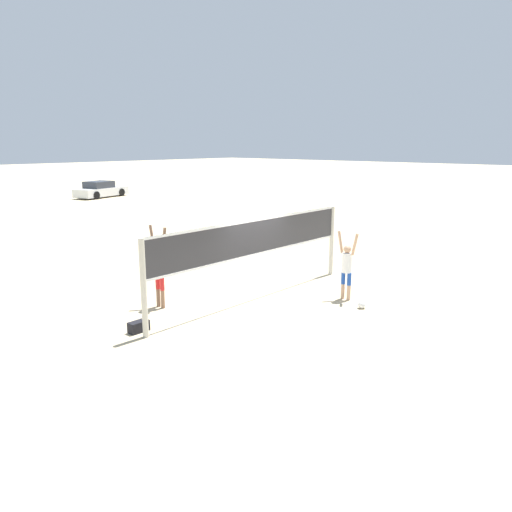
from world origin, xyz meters
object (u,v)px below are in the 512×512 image
Objects in this scene: player_spiker at (347,265)px; player_blocker at (159,265)px; volleyball at (362,304)px; volleyball_net at (256,245)px; parked_car_near at (101,190)px; gear_bag at (139,327)px.

player_blocker is at bearing 49.88° from player_spiker.
volleyball is (-0.40, -0.78, -0.93)m from player_spiker.
volleyball_net is 35.20× the size of volleyball.
parked_car_near is at bearing 66.95° from volleyball_net.
player_spiker is 8.91× the size of volleyball.
player_blocker is 30.36m from parked_car_near.
gear_bag is (-1.49, -1.09, -1.07)m from player_blocker.
volleyball is (3.64, -4.18, -1.10)m from player_blocker.
player_blocker reaches higher than volleyball.
player_spiker is 31.87m from parked_car_near.
gear_bag is at bearing 148.94° from volleyball.
player_spiker is 0.87× the size of player_blocker.
volleyball_net reaches higher than volleyball.
volleyball is at bearing -31.06° from gear_bag.
player_blocker is 2.14m from gear_bag.
gear_bag is (-5.13, 3.09, 0.02)m from volleyball.
parked_car_near is (10.67, 30.95, 0.49)m from volleyball.
gear_bag is (-5.53, 2.31, -0.90)m from player_spiker.
parked_car_near reaches higher than gear_bag.
player_spiker reaches higher than volleyball.
volleyball is at bearing 41.04° from player_blocker.
gear_bag is at bearing 173.96° from volleyball_net.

